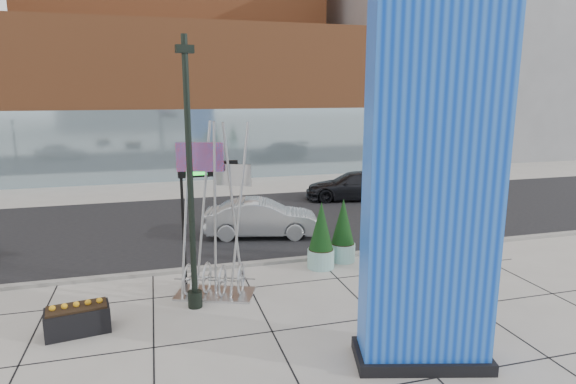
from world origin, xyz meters
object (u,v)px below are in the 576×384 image
object	(u,v)px
overhead_street_sign	(203,180)
car_silver_mid	(262,219)
blue_pylon	(433,152)
public_art_sculpture	(214,251)
lamp_post	(191,203)

from	to	relation	value
overhead_street_sign	car_silver_mid	world-z (taller)	overhead_street_sign
blue_pylon	overhead_street_sign	world-z (taller)	blue_pylon
blue_pylon	public_art_sculpture	xyz separation A→B (m)	(-4.13, 5.07, -3.50)
public_art_sculpture	car_silver_mid	size ratio (longest dim) A/B	1.10
blue_pylon	lamp_post	bearing A→B (deg)	152.65
lamp_post	overhead_street_sign	size ratio (longest dim) A/B	1.91
public_art_sculpture	car_silver_mid	xyz separation A→B (m)	(2.72, 5.63, -0.61)
lamp_post	public_art_sculpture	xyz separation A→B (m)	(0.68, 0.70, -1.72)
lamp_post	overhead_street_sign	distance (m)	1.84
blue_pylon	car_silver_mid	bearing A→B (deg)	112.42
lamp_post	car_silver_mid	distance (m)	7.55
lamp_post	public_art_sculpture	bearing A→B (deg)	45.84
public_art_sculpture	overhead_street_sign	distance (m)	2.29
public_art_sculpture	car_silver_mid	bearing A→B (deg)	85.31
lamp_post	car_silver_mid	xyz separation A→B (m)	(3.40, 6.33, -2.33)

